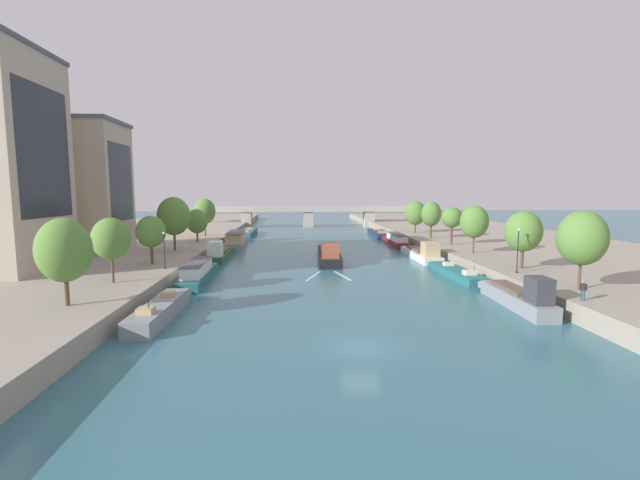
{
  "coord_description": "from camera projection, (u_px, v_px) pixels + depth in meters",
  "views": [
    {
      "loc": [
        -4.52,
        -27.72,
        10.51
      ],
      "look_at": [
        0.0,
        43.54,
        2.36
      ],
      "focal_mm": 24.21,
      "sensor_mm": 36.0,
      "label": 1
    }
  ],
  "objects": [
    {
      "name": "tree_left_third",
      "position": [
        64.0,
        250.0,
        32.88
      ],
      "size": [
        4.0,
        4.0,
        6.82
      ],
      "color": "brown",
      "rests_on": "quay_left"
    },
    {
      "name": "ground_plane",
      "position": [
        361.0,
        348.0,
        28.96
      ],
      "size": [
        400.0,
        400.0,
        0.0
      ],
      "primitive_type": "plane",
      "color": "#336675"
    },
    {
      "name": "person_on_quay",
      "position": [
        583.0,
        289.0,
        34.78
      ],
      "size": [
        0.43,
        0.37,
        1.62
      ],
      "color": "navy",
      "rests_on": "quay_right"
    },
    {
      "name": "tree_right_end_of_row",
      "position": [
        416.0,
        213.0,
        91.54
      ],
      "size": [
        4.41,
        4.41,
        6.71
      ],
      "color": "brown",
      "rests_on": "quay_right"
    },
    {
      "name": "moored_boat_left_gap_after",
      "position": [
        220.0,
        253.0,
        66.66
      ],
      "size": [
        2.77,
        13.26,
        3.18
      ],
      "color": "#235633",
      "rests_on": "ground"
    },
    {
      "name": "tree_right_far",
      "position": [
        582.0,
        238.0,
        38.39
      ],
      "size": [
        4.21,
        4.21,
        7.13
      ],
      "color": "brown",
      "rests_on": "quay_right"
    },
    {
      "name": "tree_right_third",
      "position": [
        523.0,
        231.0,
        49.0
      ],
      "size": [
        4.1,
        4.1,
        6.56
      ],
      "color": "brown",
      "rests_on": "quay_right"
    },
    {
      "name": "tree_right_nearest",
      "position": [
        474.0,
        222.0,
        61.1
      ],
      "size": [
        3.94,
        3.94,
        6.82
      ],
      "color": "brown",
      "rests_on": "quay_right"
    },
    {
      "name": "moored_boat_left_upstream",
      "position": [
        236.0,
        240.0,
        83.42
      ],
      "size": [
        4.16,
        16.9,
        2.71
      ],
      "color": "gray",
      "rests_on": "ground"
    },
    {
      "name": "moored_boat_right_upstream",
      "position": [
        379.0,
        233.0,
        101.14
      ],
      "size": [
        3.71,
        15.99,
        2.17
      ],
      "color": "#1E284C",
      "rests_on": "ground"
    },
    {
      "name": "moored_boat_left_near",
      "position": [
        198.0,
        273.0,
        50.43
      ],
      "size": [
        2.87,
        14.54,
        2.4
      ],
      "color": "#23666B",
      "rests_on": "ground"
    },
    {
      "name": "moored_boat_left_far",
      "position": [
        160.0,
        310.0,
        35.75
      ],
      "size": [
        2.38,
        11.94,
        2.42
      ],
      "color": "gray",
      "rests_on": "ground"
    },
    {
      "name": "quay_right",
      "position": [
        496.0,
        240.0,
        85.65
      ],
      "size": [
        36.0,
        170.0,
        1.67
      ],
      "primitive_type": "cube",
      "color": "gray",
      "rests_on": "ground"
    },
    {
      "name": "tree_left_by_lamp",
      "position": [
        197.0,
        221.0,
        74.46
      ],
      "size": [
        3.65,
        3.65,
        5.72
      ],
      "color": "brown",
      "rests_on": "quay_left"
    },
    {
      "name": "bridge_far",
      "position": [
        308.0,
        214.0,
        124.99
      ],
      "size": [
        59.5,
        4.4,
        6.02
      ],
      "color": "#ADA899",
      "rests_on": "ground"
    },
    {
      "name": "tree_left_past_mid",
      "position": [
        174.0,
        216.0,
        63.69
      ],
      "size": [
        4.78,
        4.78,
        7.95
      ],
      "color": "brown",
      "rests_on": "quay_left"
    },
    {
      "name": "barge_midriver",
      "position": [
        329.0,
        254.0,
        65.47
      ],
      "size": [
        4.08,
        17.8,
        3.13
      ],
      "color": "black",
      "rests_on": "ground"
    },
    {
      "name": "wake_behind_barge",
      "position": [
        328.0,
        276.0,
        53.54
      ],
      "size": [
        5.59,
        6.04,
        0.03
      ],
      "color": "#A5D1DB",
      "rests_on": "ground"
    },
    {
      "name": "moored_boat_right_second",
      "position": [
        456.0,
        273.0,
        53.01
      ],
      "size": [
        3.01,
        13.29,
        2.07
      ],
      "color": "#23666B",
      "rests_on": "ground"
    },
    {
      "name": "moored_boat_left_midway",
      "position": [
        248.0,
        233.0,
        102.12
      ],
      "size": [
        3.45,
        16.34,
        2.32
      ],
      "color": "#23666B",
      "rests_on": "ground"
    },
    {
      "name": "moored_boat_right_near",
      "position": [
        396.0,
        240.0,
        84.08
      ],
      "size": [
        3.13,
        15.29,
        2.26
      ],
      "color": "maroon",
      "rests_on": "ground"
    },
    {
      "name": "tree_left_far",
      "position": [
        205.0,
        211.0,
        84.56
      ],
      "size": [
        4.16,
        4.16,
        7.33
      ],
      "color": "brown",
      "rests_on": "quay_left"
    },
    {
      "name": "moored_boat_right_end",
      "position": [
        518.0,
        296.0,
        38.88
      ],
      "size": [
        2.48,
        12.05,
        3.48
      ],
      "color": "gray",
      "rests_on": "ground"
    },
    {
      "name": "building_left_middle",
      "position": [
        66.0,
        187.0,
        61.66
      ],
      "size": [
        15.88,
        10.35,
        18.79
      ],
      "color": "#B2A38E",
      "rests_on": "quay_left"
    },
    {
      "name": "tree_left_second",
      "position": [
        151.0,
        232.0,
        51.98
      ],
      "size": [
        3.49,
        3.49,
        5.87
      ],
      "color": "brown",
      "rests_on": "quay_left"
    },
    {
      "name": "tree_left_distant",
      "position": [
        111.0,
        239.0,
        41.27
      ],
      "size": [
        3.56,
        3.56,
        6.31
      ],
      "color": "brown",
      "rests_on": "quay_left"
    },
    {
      "name": "tree_right_midway",
      "position": [
        452.0,
        218.0,
        70.82
      ],
      "size": [
        3.36,
        3.36,
        6.18
      ],
      "color": "brown",
      "rests_on": "quay_right"
    },
    {
      "name": "moored_boat_right_downstream",
      "position": [
        422.0,
        253.0,
        66.71
      ],
      "size": [
        3.1,
        15.0,
        3.13
      ],
      "color": "silver",
      "rests_on": "ground"
    },
    {
      "name": "tree_right_distant",
      "position": [
        431.0,
        214.0,
        80.57
      ],
      "size": [
        3.68,
        3.68,
        6.88
      ],
      "color": "brown",
      "rests_on": "quay_right"
    },
    {
      "name": "lamppost_left_bank",
      "position": [
        164.0,
        249.0,
        48.92
      ],
      "size": [
        0.28,
        0.28,
        4.22
      ],
      "color": "black",
      "rests_on": "quay_left"
    },
    {
      "name": "quay_left",
      "position": [
        127.0,
        242.0,
        81.15
      ],
      "size": [
        36.0,
        170.0,
        1.67
      ],
      "primitive_type": "cube",
      "color": "gray",
      "rests_on": "ground"
    },
    {
      "name": "lamppost_right_bank",
      "position": [
        518.0,
        249.0,
        46.39
      ],
      "size": [
        0.28,
        0.28,
        4.82
      ],
      "color": "black",
      "rests_on": "quay_right"
    }
  ]
}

